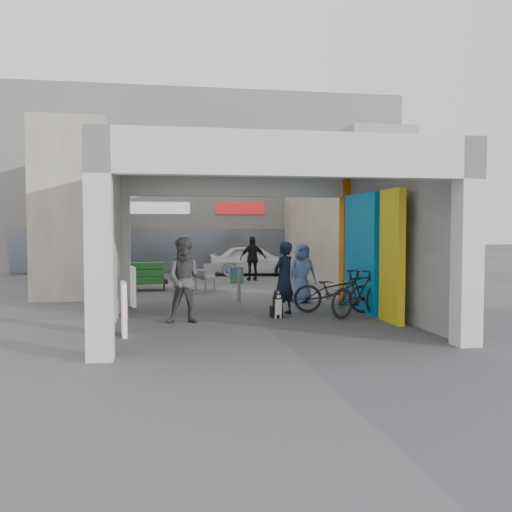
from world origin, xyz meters
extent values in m
plane|color=#4F4F53|center=(0.00, 0.00, 0.00)|extent=(90.00, 90.00, 0.00)
cube|color=silver|center=(-3.00, -4.00, 1.75)|extent=(0.40, 0.40, 3.50)
cube|color=silver|center=(-3.00, 2.00, 1.75)|extent=(0.40, 0.40, 3.50)
cube|color=silver|center=(3.00, -4.00, 1.75)|extent=(0.40, 0.40, 3.50)
cube|color=#D0650C|center=(3.00, 2.00, 1.75)|extent=(0.40, 0.40, 3.50)
plane|color=beige|center=(-3.00, -1.00, 1.75)|extent=(0.00, 6.40, 6.40)
plane|color=#A3A3A8|center=(3.00, -1.00, 1.75)|extent=(0.00, 6.40, 6.40)
cube|color=#0D86D0|center=(2.70, 0.20, 1.40)|extent=(0.15, 2.00, 2.80)
cube|color=yellow|center=(2.70, -1.60, 1.40)|extent=(0.15, 1.00, 2.80)
plane|color=beige|center=(0.00, -1.00, 3.50)|extent=(6.40, 6.40, 0.00)
cube|color=silver|center=(0.00, 2.05, 3.15)|extent=(6.40, 0.30, 0.70)
cube|color=silver|center=(0.00, -4.05, 3.15)|extent=(6.40, 0.30, 0.70)
cube|color=white|center=(0.00, 2.22, 3.10)|extent=(4.20, 0.05, 0.55)
cube|color=silver|center=(0.00, 14.00, 4.00)|extent=(18.00, 4.00, 8.00)
cube|color=#515966|center=(0.00, 11.95, 1.00)|extent=(16.20, 0.06, 1.80)
cube|color=white|center=(-2.00, 11.96, 2.80)|extent=(2.60, 0.06, 0.50)
cube|color=red|center=(1.50, 11.96, 2.80)|extent=(2.20, 0.06, 0.50)
cube|color=beige|center=(-4.50, 7.50, 2.50)|extent=(2.00, 9.00, 5.00)
cube|color=beige|center=(4.50, 7.50, 2.50)|extent=(2.00, 9.00, 5.00)
cylinder|color=gray|center=(-1.66, 2.34, 0.41)|extent=(0.09, 0.09, 0.81)
cylinder|color=gray|center=(0.03, 2.25, 0.48)|extent=(0.09, 0.09, 0.97)
cylinder|color=gray|center=(1.56, 2.21, 0.43)|extent=(0.09, 0.09, 0.86)
cube|color=white|center=(-2.75, -2.13, 0.50)|extent=(0.14, 0.56, 1.00)
cube|color=red|center=(-2.71, -2.13, 0.55)|extent=(0.08, 0.39, 0.40)
cube|color=white|center=(-2.75, 1.85, 0.50)|extent=(0.19, 0.55, 1.00)
cube|color=red|center=(-2.71, 1.85, 0.55)|extent=(0.12, 0.38, 0.40)
cylinder|color=#96969B|center=(-0.97, 4.49, 0.34)|extent=(0.06, 0.06, 0.67)
cylinder|color=#96969B|center=(-0.97, 4.49, 0.01)|extent=(0.41, 0.41, 0.02)
cylinder|color=#96969B|center=(-0.97, 4.49, 0.67)|extent=(0.66, 0.66, 0.05)
cube|color=#96969B|center=(-1.53, 4.30, 0.21)|extent=(0.36, 0.36, 0.42)
cube|color=#96969B|center=(-1.53, 4.47, 0.63)|extent=(0.36, 0.05, 0.42)
cube|color=#96969B|center=(-0.50, 4.96, 0.21)|extent=(0.36, 0.36, 0.42)
cube|color=#96969B|center=(-0.50, 5.13, 0.63)|extent=(0.36, 0.05, 0.42)
cube|color=#96969B|center=(-1.25, 5.05, 0.21)|extent=(0.36, 0.36, 0.42)
cube|color=#96969B|center=(-1.25, 5.22, 0.63)|extent=(0.36, 0.05, 0.42)
cube|color=black|center=(-2.46, 5.41, 0.17)|extent=(1.32, 0.66, 0.33)
cube|color=#1A5518|center=(-2.46, 5.24, 0.33)|extent=(1.10, 0.39, 0.20)
cube|color=#1A5518|center=(-2.46, 5.41, 0.55)|extent=(1.10, 0.39, 0.20)
cube|color=#1A5518|center=(-2.46, 5.57, 0.77)|extent=(1.10, 0.39, 0.20)
cube|color=#1A5518|center=(0.67, 7.21, 0.14)|extent=(0.51, 0.43, 0.28)
cube|color=navy|center=(0.67, 7.21, 0.42)|extent=(0.51, 0.43, 0.28)
cube|color=black|center=(0.47, -0.49, 0.12)|extent=(0.24, 0.32, 0.24)
cube|color=black|center=(0.47, -0.62, 0.30)|extent=(0.19, 0.16, 0.35)
cube|color=silver|center=(0.47, -0.71, 0.26)|extent=(0.15, 0.03, 0.34)
cylinder|color=silver|center=(0.41, -0.69, 0.14)|extent=(0.04, 0.04, 0.28)
cylinder|color=silver|center=(0.52, -0.69, 0.14)|extent=(0.04, 0.04, 0.28)
sphere|color=black|center=(0.47, -0.64, 0.51)|extent=(0.19, 0.19, 0.19)
cube|color=silver|center=(0.47, -0.74, 0.49)|extent=(0.08, 0.12, 0.06)
cone|color=black|center=(0.42, -0.60, 0.60)|extent=(0.07, 0.07, 0.08)
cone|color=black|center=(0.52, -0.60, 0.60)|extent=(0.07, 0.07, 0.08)
imported|color=black|center=(0.72, -0.14, 0.83)|extent=(0.72, 0.70, 1.67)
imported|color=#434446|center=(-1.54, -0.91, 0.90)|extent=(0.94, 0.78, 1.79)
imported|color=#5A75B0|center=(1.65, 1.77, 0.79)|extent=(0.83, 0.60, 1.57)
imported|color=black|center=(1.40, 8.06, 0.82)|extent=(0.97, 0.43, 1.64)
imported|color=black|center=(1.97, -0.07, 0.51)|extent=(2.04, 1.09, 1.02)
imported|color=black|center=(2.30, -0.76, 0.54)|extent=(1.81, 1.29, 1.07)
imported|color=white|center=(1.86, 10.34, 0.63)|extent=(3.91, 2.13, 1.26)
camera|label=1|loc=(-2.17, -12.80, 2.02)|focal=40.00mm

